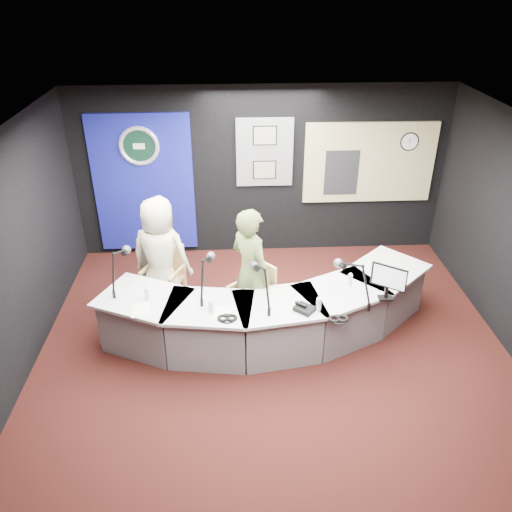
{
  "coord_description": "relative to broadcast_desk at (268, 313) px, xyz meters",
  "views": [
    {
      "loc": [
        -0.5,
        -4.88,
        4.31
      ],
      "look_at": [
        -0.2,
        0.8,
        1.1
      ],
      "focal_mm": 36.0,
      "sensor_mm": 36.0,
      "label": 1
    }
  ],
  "objects": [
    {
      "name": "ground",
      "position": [
        0.05,
        -0.55,
        -0.38
      ],
      "size": [
        6.0,
        6.0,
        0.0
      ],
      "primitive_type": "plane",
      "color": "black",
      "rests_on": "ground"
    },
    {
      "name": "ceiling",
      "position": [
        0.05,
        -0.55,
        2.42
      ],
      "size": [
        6.0,
        6.0,
        0.02
      ],
      "primitive_type": "cube",
      "color": "silver",
      "rests_on": "ground"
    },
    {
      "name": "wall_back",
      "position": [
        0.05,
        2.45,
        1.02
      ],
      "size": [
        6.0,
        0.02,
        2.8
      ],
      "primitive_type": "cube",
      "color": "black",
      "rests_on": "ground"
    },
    {
      "name": "wall_left",
      "position": [
        -2.95,
        -0.55,
        1.02
      ],
      "size": [
        0.02,
        6.0,
        2.8
      ],
      "primitive_type": "cube",
      "color": "black",
      "rests_on": "ground"
    },
    {
      "name": "broadcast_desk",
      "position": [
        0.0,
        0.0,
        0.0
      ],
      "size": [
        4.5,
        1.9,
        0.75
      ],
      "primitive_type": null,
      "color": "#B9BBBE",
      "rests_on": "ground"
    },
    {
      "name": "backdrop_panel",
      "position": [
        -1.85,
        2.42,
        0.88
      ],
      "size": [
        1.6,
        0.05,
        2.3
      ],
      "primitive_type": "cube",
      "color": "navy",
      "rests_on": "wall_back"
    },
    {
      "name": "agency_seal",
      "position": [
        -1.85,
        2.38,
        1.52
      ],
      "size": [
        0.63,
        0.07,
        0.63
      ],
      "primitive_type": "torus",
      "rotation": [
        1.57,
        0.0,
        0.0
      ],
      "color": "silver",
      "rests_on": "backdrop_panel"
    },
    {
      "name": "seal_center",
      "position": [
        -1.85,
        2.38,
        1.52
      ],
      "size": [
        0.48,
        0.01,
        0.48
      ],
      "primitive_type": "cylinder",
      "rotation": [
        1.57,
        0.0,
        0.0
      ],
      "color": "black",
      "rests_on": "backdrop_panel"
    },
    {
      "name": "pinboard",
      "position": [
        0.1,
        2.42,
        1.38
      ],
      "size": [
        0.9,
        0.04,
        1.1
      ],
      "primitive_type": "cube",
      "color": "slate",
      "rests_on": "wall_back"
    },
    {
      "name": "framed_photo_upper",
      "position": [
        0.1,
        2.39,
        1.65
      ],
      "size": [
        0.34,
        0.02,
        0.27
      ],
      "primitive_type": "cube",
      "color": "gray",
      "rests_on": "pinboard"
    },
    {
      "name": "framed_photo_lower",
      "position": [
        0.1,
        2.39,
        1.09
      ],
      "size": [
        0.34,
        0.02,
        0.27
      ],
      "primitive_type": "cube",
      "color": "gray",
      "rests_on": "pinboard"
    },
    {
      "name": "booth_window_frame",
      "position": [
        1.8,
        2.42,
        1.18
      ],
      "size": [
        2.12,
        0.06,
        1.32
      ],
      "primitive_type": "cube",
      "color": "tan",
      "rests_on": "wall_back"
    },
    {
      "name": "booth_glow",
      "position": [
        1.8,
        2.41,
        1.18
      ],
      "size": [
        2.0,
        0.02,
        1.2
      ],
      "primitive_type": "cube",
      "color": "#FFC8A1",
      "rests_on": "booth_window_frame"
    },
    {
      "name": "equipment_rack",
      "position": [
        1.35,
        2.39,
        1.03
      ],
      "size": [
        0.55,
        0.02,
        0.75
      ],
      "primitive_type": "cube",
      "color": "black",
      "rests_on": "booth_window_frame"
    },
    {
      "name": "wall_clock",
      "position": [
        2.4,
        2.39,
        1.52
      ],
      "size": [
        0.28,
        0.01,
        0.28
      ],
      "primitive_type": "cylinder",
      "rotation": [
        1.57,
        0.0,
        0.0
      ],
      "color": "white",
      "rests_on": "booth_window_frame"
    },
    {
      "name": "armchair_left",
      "position": [
        -1.44,
        0.76,
        0.15
      ],
      "size": [
        0.78,
        0.78,
        1.05
      ],
      "primitive_type": null,
      "rotation": [
        0.0,
        0.0,
        -0.41
      ],
      "color": "tan",
      "rests_on": "ground"
    },
    {
      "name": "armchair_right",
      "position": [
        -0.22,
        0.2,
        0.12
      ],
      "size": [
        0.79,
        0.79,
        1.0
      ],
      "primitive_type": null,
      "rotation": [
        0.0,
        0.0,
        -0.86
      ],
      "color": "tan",
      "rests_on": "ground"
    },
    {
      "name": "draped_jacket",
      "position": [
        -1.55,
        0.99,
        0.24
      ],
      "size": [
        0.5,
        0.29,
        0.7
      ],
      "primitive_type": "cube",
      "rotation": [
        0.0,
        0.0,
        -0.41
      ],
      "color": "slate",
      "rests_on": "armchair_left"
    },
    {
      "name": "person_man",
      "position": [
        -1.44,
        0.76,
        0.48
      ],
      "size": [
        0.95,
        0.75,
        1.71
      ],
      "primitive_type": "imported",
      "rotation": [
        0.0,
        0.0,
        2.87
      ],
      "color": "beige",
      "rests_on": "ground"
    },
    {
      "name": "person_woman",
      "position": [
        -0.22,
        0.2,
        0.51
      ],
      "size": [
        0.74,
        0.77,
        1.78
      ],
      "primitive_type": "imported",
      "rotation": [
        0.0,
        0.0,
        2.27
      ],
      "color": "#5B6A37",
      "rests_on": "ground"
    },
    {
      "name": "computer_monitor",
      "position": [
        1.42,
        -0.28,
        0.7
      ],
      "size": [
        0.34,
        0.25,
        0.27
      ],
      "primitive_type": "cube",
      "rotation": [
        0.0,
        0.0,
        -0.61
      ],
      "color": "black",
      "rests_on": "broadcast_desk"
    },
    {
      "name": "desk_phone",
      "position": [
        0.39,
        -0.48,
        0.4
      ],
      "size": [
        0.29,
        0.28,
        0.06
      ],
      "primitive_type": "cube",
      "rotation": [
        0.0,
        0.0,
        -0.72
      ],
      "color": "black",
      "rests_on": "broadcast_desk"
    },
    {
      "name": "headphones_near",
      "position": [
        0.76,
        -0.69,
        0.39
      ],
      "size": [
        0.21,
        0.21,
        0.04
      ],
      "primitive_type": "torus",
      "color": "black",
      "rests_on": "broadcast_desk"
    },
    {
      "name": "headphones_far",
      "position": [
        -0.53,
        -0.6,
        0.39
      ],
      "size": [
        0.21,
        0.21,
        0.04
      ],
      "primitive_type": "torus",
      "color": "black",
      "rests_on": "broadcast_desk"
    },
    {
      "name": "paper_stack",
      "position": [
        -1.56,
        -0.36,
        0.38
      ],
      "size": [
        0.24,
        0.32,
        0.0
      ],
      "primitive_type": "cube",
      "rotation": [
        0.0,
        0.0,
        0.1
      ],
      "color": "white",
      "rests_on": "broadcast_desk"
    },
    {
      "name": "notepad",
      "position": [
        -0.58,
        -0.49,
        0.38
      ],
      "size": [
        0.28,
        0.34,
        0.0
      ],
      "primitive_type": "cube",
      "rotation": [
        0.0,
        0.0,
        -0.29
      ],
      "color": "white",
      "rests_on": "broadcast_desk"
    },
    {
      "name": "boom_mic_a",
      "position": [
        -1.88,
        0.22,
        0.68
      ],
      "size": [
        0.21,
        0.73,
        0.6
      ],
      "primitive_type": null,
      "color": "black",
      "rests_on": "broadcast_desk"
    },
    {
      "name": "boom_mic_b",
      "position": [
        -0.78,
        -0.01,
        0.68
      ],
      "size": [
        0.23,
        0.73,
        0.6
      ],
      "primitive_type": null,
      "color": "black",
      "rests_on": "broadcast_desk"
    },
    {
      "name": "boom_mic_c",
      "position": [
        -0.11,
        -0.25,
        0.68
      ],
      "size": [
        0.26,
        0.72,
        0.6
      ],
      "primitive_type": null,
      "color": "black",
      "rests_on": "broadcast_desk"
    },
    {
      "name": "boom_mic_d",
      "position": [
        1.01,
        -0.24,
        0.68
      ],
      "size": [
        0.4,
        0.67,
        0.6
      ],
      "primitive_type": null,
      "color": "black",
      "rests_on": "broadcast_desk"
    },
    {
      "name": "water_bottles",
      "position": [
        0.07,
        -0.22,
        0.46
      ],
      "size": [
        3.2,
        0.58,
        0.18
      ],
      "primitive_type": null,
      "color": "silver",
      "rests_on": "broadcast_desk"
    }
  ]
}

